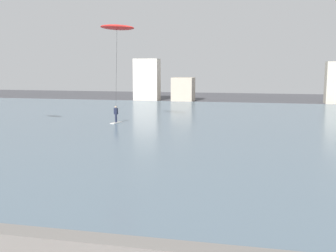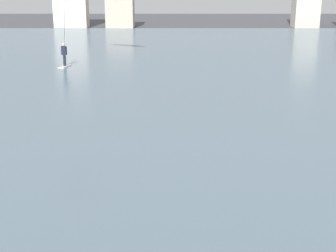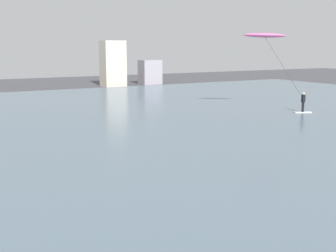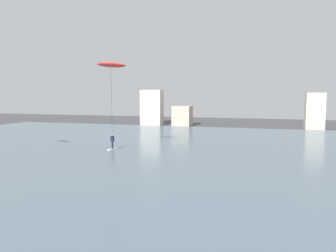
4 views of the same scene
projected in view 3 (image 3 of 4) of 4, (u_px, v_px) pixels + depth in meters
water_bay at (81, 128)px, 29.28m from camera, size 84.00×52.00×0.10m
kitesurfer_pink at (268, 41)px, 35.31m from camera, size 4.81×4.13×6.44m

